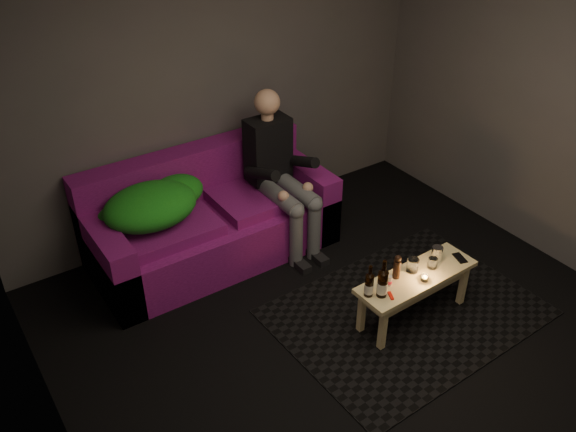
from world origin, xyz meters
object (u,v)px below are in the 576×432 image
object	(u,v)px
beer_bottle_a	(369,285)
beer_bottle_b	(383,283)
sofa	(210,221)
coffee_table	(416,283)
steel_cup	(437,254)
person	(279,170)

from	to	relation	value
beer_bottle_a	beer_bottle_b	size ratio (longest dim) A/B	0.85
sofa	beer_bottle_a	xyz separation A→B (m)	(0.41, -1.55, 0.17)
coffee_table	steel_cup	distance (m)	0.28
beer_bottle_a	beer_bottle_b	distance (m)	0.09
person	coffee_table	world-z (taller)	person
sofa	beer_bottle_a	size ratio (longest dim) A/B	8.06
coffee_table	beer_bottle_b	world-z (taller)	beer_bottle_b
sofa	beer_bottle_a	distance (m)	1.61
steel_cup	beer_bottle_b	bearing A→B (deg)	-172.53
person	steel_cup	world-z (taller)	person
beer_bottle_a	beer_bottle_b	world-z (taller)	beer_bottle_b
sofa	coffee_table	xyz separation A→B (m)	(0.85, -1.58, 0.01)
sofa	beer_bottle_b	world-z (taller)	sofa
beer_bottle_b	steel_cup	bearing A→B (deg)	7.47
beer_bottle_a	beer_bottle_b	bearing A→B (deg)	-36.18
sofa	person	xyz separation A→B (m)	(0.59, -0.16, 0.38)
coffee_table	sofa	bearing A→B (deg)	118.33
beer_bottle_a	steel_cup	size ratio (longest dim) A/B	2.23
person	coffee_table	xyz separation A→B (m)	(0.26, -1.41, -0.37)
coffee_table	beer_bottle_b	bearing A→B (deg)	-176.02
beer_bottle_a	sofa	bearing A→B (deg)	104.99
beer_bottle_b	sofa	bearing A→B (deg)	106.91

